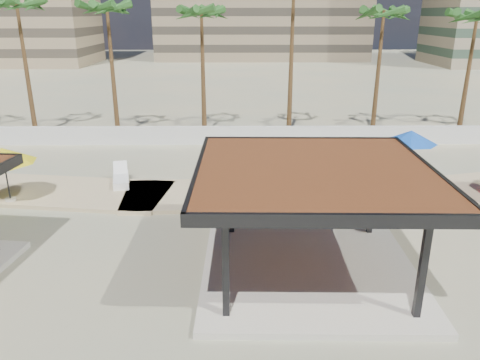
{
  "coord_description": "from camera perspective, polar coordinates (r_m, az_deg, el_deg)",
  "views": [
    {
      "loc": [
        -0.73,
        -13.88,
        8.18
      ],
      "look_at": [
        -0.57,
        5.06,
        1.4
      ],
      "focal_mm": 35.0,
      "sensor_mm": 36.0,
      "label": 1
    }
  ],
  "objects": [
    {
      "name": "pavilion_central",
      "position": [
        15.11,
        8.76,
        -3.78
      ],
      "size": [
        7.49,
        7.49,
        3.72
      ],
      "rotation": [
        0.0,
        0.0,
        -0.02
      ],
      "color": "beige",
      "rests_on": "ground"
    },
    {
      "name": "palm_d",
      "position": [
        32.86,
        -4.71,
        19.15
      ],
      "size": [
        3.0,
        3.0,
        9.05
      ],
      "color": "brown",
      "rests_on": "ground"
    },
    {
      "name": "palm_f",
      "position": [
        33.91,
        17.08,
        18.35
      ],
      "size": [
        3.0,
        3.0,
        9.0
      ],
      "color": "brown",
      "rests_on": "ground"
    },
    {
      "name": "umbrella_b",
      "position": [
        22.94,
        -26.94,
        2.66
      ],
      "size": [
        3.2,
        3.2,
        2.46
      ],
      "rotation": [
        0.0,
        0.0,
        -0.17
      ],
      "color": "beige",
      "rests_on": "promenade"
    },
    {
      "name": "ground",
      "position": [
        16.13,
        2.22,
        -10.79
      ],
      "size": [
        200.0,
        200.0,
        0.0
      ],
      "primitive_type": "plane",
      "color": "tan",
      "rests_on": "ground"
    },
    {
      "name": "palm_b",
      "position": [
        35.57,
        -25.51,
        18.24
      ],
      "size": [
        3.0,
        3.0,
        9.56
      ],
      "color": "brown",
      "rests_on": "ground"
    },
    {
      "name": "lounger_b",
      "position": [
        21.32,
        5.27,
        -1.83
      ],
      "size": [
        0.98,
        2.31,
        0.85
      ],
      "rotation": [
        0.0,
        0.0,
        1.69
      ],
      "color": "white",
      "rests_on": "promenade"
    },
    {
      "name": "lounger_a",
      "position": [
        23.98,
        -14.31,
        0.09
      ],
      "size": [
        1.2,
        2.32,
        0.84
      ],
      "rotation": [
        0.0,
        0.0,
        1.8
      ],
      "color": "white",
      "rests_on": "promenade"
    },
    {
      "name": "promenade",
      "position": [
        23.19,
        6.31,
        -0.92
      ],
      "size": [
        44.45,
        7.97,
        0.24
      ],
      "color": "#C6B284",
      "rests_on": "ground"
    },
    {
      "name": "boundary_wall",
      "position": [
        30.84,
        0.89,
        5.47
      ],
      "size": [
        56.0,
        0.3,
        1.2
      ],
      "primitive_type": "cube",
      "color": "silver",
      "rests_on": "ground"
    },
    {
      "name": "palm_g",
      "position": [
        35.73,
        26.87,
        16.88
      ],
      "size": [
        3.0,
        3.0,
        8.8
      ],
      "color": "brown",
      "rests_on": "ground"
    },
    {
      "name": "umbrella_d",
      "position": [
        25.45,
        20.1,
        4.96
      ],
      "size": [
        3.38,
        3.38,
        2.38
      ],
      "rotation": [
        0.0,
        0.0,
        -0.32
      ],
      "color": "beige",
      "rests_on": "promenade"
    },
    {
      "name": "palm_c",
      "position": [
        33.03,
        -15.87,
        18.97
      ],
      "size": [
        3.0,
        3.0,
        9.33
      ],
      "color": "brown",
      "rests_on": "ground"
    }
  ]
}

